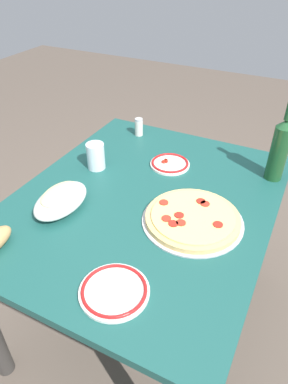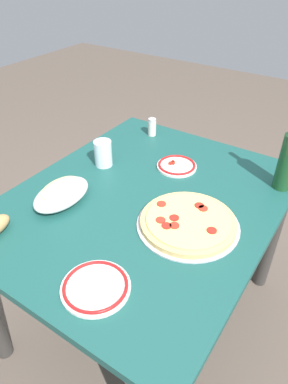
{
  "view_description": "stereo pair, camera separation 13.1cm",
  "coord_description": "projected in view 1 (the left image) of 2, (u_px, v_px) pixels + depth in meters",
  "views": [
    {
      "loc": [
        -0.95,
        -0.48,
        1.53
      ],
      "look_at": [
        0.0,
        0.0,
        0.75
      ],
      "focal_mm": 32.83,
      "sensor_mm": 36.0,
      "label": 1
    },
    {
      "loc": [
        -0.88,
        -0.59,
        1.53
      ],
      "look_at": [
        0.0,
        0.0,
        0.75
      ],
      "focal_mm": 32.83,
      "sensor_mm": 36.0,
      "label": 2
    }
  ],
  "objects": [
    {
      "name": "ground_plane",
      "position": [
        144.0,
        313.0,
        1.76
      ],
      "size": [
        8.0,
        8.0,
        0.0
      ],
      "primitive_type": "plane",
      "color": "brown",
      "rests_on": "ground"
    },
    {
      "name": "side_plate_near",
      "position": [
        114.0,
        291.0,
        0.98
      ],
      "size": [
        0.2,
        0.2,
        0.02
      ],
      "color": "white",
      "rests_on": "dining_table"
    },
    {
      "name": "wine_bottle",
      "position": [
        280.0,
        149.0,
        1.37
      ],
      "size": [
        0.07,
        0.07,
        0.33
      ],
      "color": "#194723",
      "rests_on": "dining_table"
    },
    {
      "name": "side_plate_far",
      "position": [
        170.0,
        164.0,
        1.52
      ],
      "size": [
        0.17,
        0.17,
        0.02
      ],
      "color": "white",
      "rests_on": "dining_table"
    },
    {
      "name": "dining_table",
      "position": [
        144.0,
        222.0,
        1.4
      ],
      "size": [
        1.16,
        0.94,
        0.72
      ],
      "color": "#194C47",
      "rests_on": "ground"
    },
    {
      "name": "spice_shaker",
      "position": [
        139.0,
        127.0,
        1.74
      ],
      "size": [
        0.04,
        0.04,
        0.09
      ],
      "color": "silver",
      "rests_on": "dining_table"
    },
    {
      "name": "baked_pasta_dish",
      "position": [
        61.0,
        199.0,
        1.26
      ],
      "size": [
        0.24,
        0.15,
        0.08
      ],
      "color": "white",
      "rests_on": "dining_table"
    },
    {
      "name": "pepperoni_pizza",
      "position": [
        193.0,
        218.0,
        1.22
      ],
      "size": [
        0.35,
        0.35,
        0.03
      ],
      "color": "#B7B7BC",
      "rests_on": "dining_table"
    },
    {
      "name": "water_glass",
      "position": [
        96.0,
        156.0,
        1.48
      ],
      "size": [
        0.08,
        0.08,
        0.11
      ],
      "primitive_type": "cylinder",
      "color": "silver",
      "rests_on": "dining_table"
    }
  ]
}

